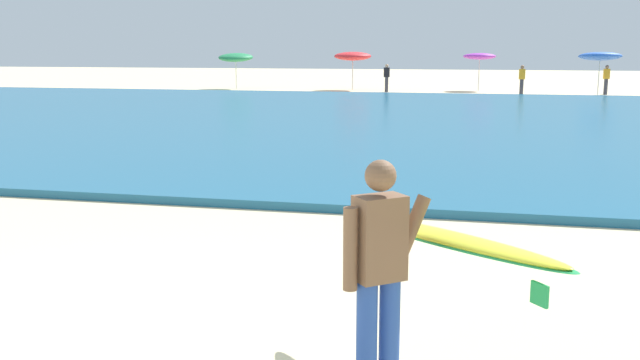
{
  "coord_description": "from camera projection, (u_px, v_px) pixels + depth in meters",
  "views": [
    {
      "loc": [
        3.32,
        -4.94,
        2.48
      ],
      "look_at": [
        1.64,
        2.36,
        1.1
      ],
      "focal_mm": 40.38,
      "sensor_mm": 36.0,
      "label": 1
    }
  ],
  "objects": [
    {
      "name": "ground_plane",
      "position": [
        62.0,
        354.0,
        5.92
      ],
      "size": [
        160.0,
        160.0,
        0.0
      ],
      "primitive_type": "plane",
      "color": "beige"
    },
    {
      "name": "sea",
      "position": [
        386.0,
        119.0,
        24.57
      ],
      "size": [
        120.0,
        28.0,
        0.14
      ],
      "primitive_type": "cube",
      "color": "#1E6084",
      "rests_on": "ground"
    },
    {
      "name": "surfer_with_board",
      "position": [
        411.0,
        254.0,
        5.12
      ],
      "size": [
        1.92,
        2.26,
        1.73
      ],
      "color": "#284CA3",
      "rests_on": "ground"
    },
    {
      "name": "beach_umbrella_0",
      "position": [
        236.0,
        57.0,
        43.8
      ],
      "size": [
        2.11,
        2.14,
        2.22
      ],
      "color": "beige",
      "rests_on": "ground"
    },
    {
      "name": "beach_umbrella_1",
      "position": [
        353.0,
        56.0,
        42.67
      ],
      "size": [
        2.2,
        2.21,
        2.26
      ],
      "color": "beige",
      "rests_on": "ground"
    },
    {
      "name": "beach_umbrella_2",
      "position": [
        480.0,
        56.0,
        41.91
      ],
      "size": [
        1.89,
        1.9,
        2.21
      ],
      "color": "beige",
      "rests_on": "ground"
    },
    {
      "name": "beach_umbrella_3",
      "position": [
        600.0,
        56.0,
        38.16
      ],
      "size": [
        2.21,
        2.24,
        2.33
      ],
      "color": "beige",
      "rests_on": "ground"
    },
    {
      "name": "beachgoer_near_row_left",
      "position": [
        387.0,
        77.0,
        40.86
      ],
      "size": [
        0.32,
        0.2,
        1.58
      ],
      "color": "#383842",
      "rests_on": "ground"
    },
    {
      "name": "beachgoer_near_row_mid",
      "position": [
        606.0,
        79.0,
        38.51
      ],
      "size": [
        0.32,
        0.2,
        1.58
      ],
      "color": "#383842",
      "rests_on": "ground"
    },
    {
      "name": "beachgoer_near_row_right",
      "position": [
        522.0,
        79.0,
        38.07
      ],
      "size": [
        0.32,
        0.2,
        1.58
      ],
      "color": "#383842",
      "rests_on": "ground"
    }
  ]
}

